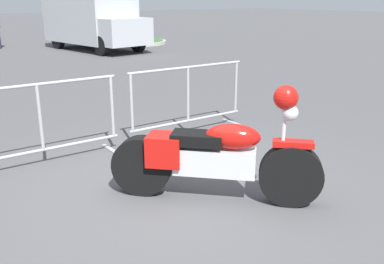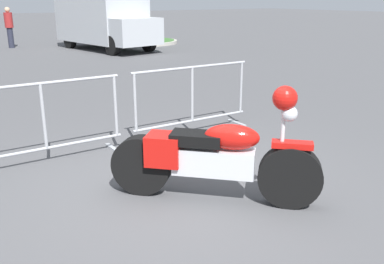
# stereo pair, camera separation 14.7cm
# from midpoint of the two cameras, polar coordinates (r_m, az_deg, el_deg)

# --- Properties ---
(ground_plane) EXTENTS (120.00, 120.00, 0.00)m
(ground_plane) POSITION_cam_midpoint_polar(r_m,az_deg,el_deg) (4.73, -3.07, -8.52)
(ground_plane) COLOR #4C4C4F
(motorcycle) EXTENTS (1.68, 1.73, 1.26)m
(motorcycle) POSITION_cam_midpoint_polar(r_m,az_deg,el_deg) (4.48, 2.09, -3.30)
(motorcycle) COLOR black
(motorcycle) RESTS_ON ground
(crowd_barrier_near) EXTENTS (2.07, 0.47, 1.07)m
(crowd_barrier_near) POSITION_cam_midpoint_polar(r_m,az_deg,el_deg) (5.74, -20.22, 1.06)
(crowd_barrier_near) COLOR #9EA0A5
(crowd_barrier_near) RESTS_ON ground
(crowd_barrier_far) EXTENTS (2.07, 0.47, 1.07)m
(crowd_barrier_far) POSITION_cam_midpoint_polar(r_m,az_deg,el_deg) (6.70, -1.17, 4.40)
(crowd_barrier_far) COLOR #9EA0A5
(crowd_barrier_far) RESTS_ON ground
(delivery_van) EXTENTS (2.67, 5.23, 2.31)m
(delivery_van) POSITION_cam_midpoint_polar(r_m,az_deg,el_deg) (18.39, -13.36, 14.47)
(delivery_van) COLOR #B2B7BC
(delivery_van) RESTS_ON ground
(planter_island) EXTENTS (3.28, 3.28, 1.01)m
(planter_island) POSITION_cam_midpoint_polar(r_m,az_deg,el_deg) (20.59, -8.20, 12.35)
(planter_island) COLOR #ADA89E
(planter_island) RESTS_ON ground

